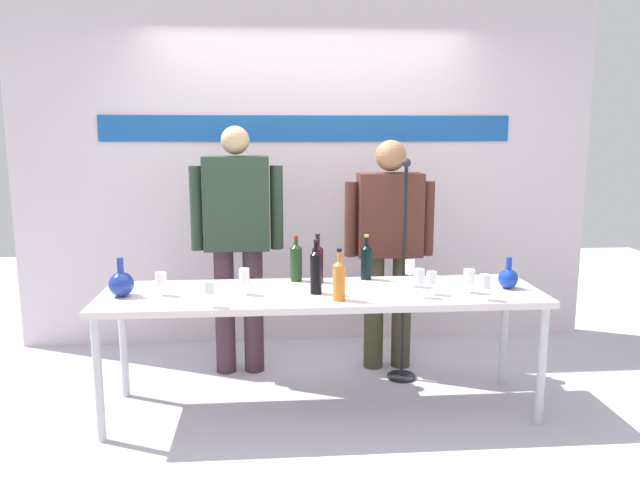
{
  "coord_description": "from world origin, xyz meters",
  "views": [
    {
      "loc": [
        -0.3,
        -3.6,
        1.72
      ],
      "look_at": [
        0.0,
        0.15,
        1.05
      ],
      "focal_mm": 34.62,
      "sensor_mm": 36.0,
      "label": 1
    }
  ],
  "objects_px": {
    "wine_bottle_4": "(318,262)",
    "wine_glass_left_1": "(244,277)",
    "wine_bottle_1": "(316,271)",
    "wine_glass_left_0": "(209,288)",
    "wine_bottle_3": "(366,261)",
    "decanter_blue_left": "(121,283)",
    "wine_glass_left_2": "(161,279)",
    "wine_glass_right_0": "(485,282)",
    "wine_glass_right_3": "(419,277)",
    "microphone_stand": "(403,307)",
    "wine_glass_right_4": "(410,267)",
    "wine_glass_right_2": "(469,277)",
    "wine_bottle_0": "(339,279)",
    "wine_bottle_2": "(296,261)",
    "presenter_left": "(237,233)",
    "presenter_right": "(389,239)",
    "wine_glass_right_1": "(431,278)",
    "display_table": "(322,300)",
    "decanter_blue_right": "(508,278)"
  },
  "relations": [
    {
      "from": "decanter_blue_left",
      "to": "wine_bottle_4",
      "type": "relative_size",
      "value": 0.74
    },
    {
      "from": "wine_glass_left_1",
      "to": "wine_bottle_2",
      "type": "bearing_deg",
      "value": 44.12
    },
    {
      "from": "presenter_right",
      "to": "wine_glass_right_0",
      "type": "distance_m",
      "value": 1.02
    },
    {
      "from": "wine_bottle_2",
      "to": "wine_glass_left_0",
      "type": "distance_m",
      "value": 0.75
    },
    {
      "from": "presenter_left",
      "to": "wine_bottle_3",
      "type": "height_order",
      "value": "presenter_left"
    },
    {
      "from": "presenter_left",
      "to": "wine_bottle_2",
      "type": "bearing_deg",
      "value": -45.59
    },
    {
      "from": "wine_glass_left_2",
      "to": "wine_glass_right_0",
      "type": "bearing_deg",
      "value": -7.7
    },
    {
      "from": "wine_bottle_1",
      "to": "wine_bottle_0",
      "type": "bearing_deg",
      "value": -51.98
    },
    {
      "from": "wine_glass_right_1",
      "to": "wine_glass_right_2",
      "type": "height_order",
      "value": "wine_glass_right_2"
    },
    {
      "from": "wine_bottle_1",
      "to": "wine_bottle_3",
      "type": "distance_m",
      "value": 0.48
    },
    {
      "from": "wine_bottle_1",
      "to": "wine_glass_right_2",
      "type": "xyz_separation_m",
      "value": [
        0.91,
        -0.05,
        -0.04
      ]
    },
    {
      "from": "wine_glass_right_1",
      "to": "microphone_stand",
      "type": "height_order",
      "value": "microphone_stand"
    },
    {
      "from": "decanter_blue_left",
      "to": "presenter_right",
      "type": "bearing_deg",
      "value": 22.11
    },
    {
      "from": "wine_bottle_0",
      "to": "wine_glass_left_0",
      "type": "relative_size",
      "value": 2.07
    },
    {
      "from": "wine_bottle_4",
      "to": "wine_glass_left_2",
      "type": "height_order",
      "value": "wine_bottle_4"
    },
    {
      "from": "wine_bottle_2",
      "to": "wine_bottle_4",
      "type": "bearing_deg",
      "value": -19.11
    },
    {
      "from": "microphone_stand",
      "to": "wine_glass_right_2",
      "type": "bearing_deg",
      "value": -63.6
    },
    {
      "from": "wine_glass_left_0",
      "to": "wine_glass_right_1",
      "type": "xyz_separation_m",
      "value": [
        1.28,
        0.16,
        -0.01
      ]
    },
    {
      "from": "wine_glass_left_1",
      "to": "wine_glass_right_4",
      "type": "xyz_separation_m",
      "value": [
        1.02,
        0.11,
        0.01
      ]
    },
    {
      "from": "decanter_blue_left",
      "to": "wine_bottle_0",
      "type": "relative_size",
      "value": 0.77
    },
    {
      "from": "wine_bottle_1",
      "to": "wine_bottle_2",
      "type": "relative_size",
      "value": 1.11
    },
    {
      "from": "wine_glass_right_3",
      "to": "microphone_stand",
      "type": "relative_size",
      "value": 0.11
    },
    {
      "from": "wine_bottle_2",
      "to": "decanter_blue_left",
      "type": "bearing_deg",
      "value": -164.05
    },
    {
      "from": "wine_glass_right_0",
      "to": "presenter_left",
      "type": "bearing_deg",
      "value": 146.92
    },
    {
      "from": "decanter_blue_left",
      "to": "wine_bottle_4",
      "type": "xyz_separation_m",
      "value": [
        1.17,
        0.25,
        0.05
      ]
    },
    {
      "from": "wine_bottle_1",
      "to": "wine_glass_right_0",
      "type": "bearing_deg",
      "value": -12.9
    },
    {
      "from": "wine_glass_left_0",
      "to": "wine_bottle_1",
      "type": "bearing_deg",
      "value": 20.88
    },
    {
      "from": "wine_glass_right_0",
      "to": "decanter_blue_right",
      "type": "bearing_deg",
      "value": 46.36
    },
    {
      "from": "wine_bottle_1",
      "to": "wine_glass_left_1",
      "type": "relative_size",
      "value": 2.08
    },
    {
      "from": "wine_bottle_4",
      "to": "wine_glass_right_0",
      "type": "xyz_separation_m",
      "value": [
        0.92,
        -0.49,
        -0.03
      ]
    },
    {
      "from": "wine_glass_right_1",
      "to": "wine_glass_right_4",
      "type": "distance_m",
      "value": 0.22
    },
    {
      "from": "wine_glass_left_2",
      "to": "wine_bottle_3",
      "type": "bearing_deg",
      "value": 13.28
    },
    {
      "from": "presenter_right",
      "to": "wine_bottle_2",
      "type": "bearing_deg",
      "value": -149.5
    },
    {
      "from": "wine_glass_right_3",
      "to": "wine_glass_right_4",
      "type": "bearing_deg",
      "value": 89.03
    },
    {
      "from": "wine_bottle_0",
      "to": "wine_bottle_3",
      "type": "height_order",
      "value": "wine_bottle_0"
    },
    {
      "from": "display_table",
      "to": "wine_glass_right_4",
      "type": "distance_m",
      "value": 0.59
    },
    {
      "from": "wine_glass_right_1",
      "to": "wine_bottle_1",
      "type": "bearing_deg",
      "value": 173.76
    },
    {
      "from": "wine_glass_right_1",
      "to": "display_table",
      "type": "bearing_deg",
      "value": 169.03
    },
    {
      "from": "wine_glass_right_1",
      "to": "microphone_stand",
      "type": "distance_m",
      "value": 0.67
    },
    {
      "from": "wine_glass_right_1",
      "to": "wine_glass_right_2",
      "type": "bearing_deg",
      "value": 5.05
    },
    {
      "from": "wine_bottle_3",
      "to": "wine_glass_left_1",
      "type": "height_order",
      "value": "wine_bottle_3"
    },
    {
      "from": "microphone_stand",
      "to": "wine_bottle_3",
      "type": "bearing_deg",
      "value": -149.89
    },
    {
      "from": "wine_bottle_2",
      "to": "wine_glass_right_1",
      "type": "height_order",
      "value": "wine_bottle_2"
    },
    {
      "from": "wine_bottle_4",
      "to": "wine_glass_left_1",
      "type": "height_order",
      "value": "wine_bottle_4"
    },
    {
      "from": "wine_glass_right_1",
      "to": "wine_bottle_4",
      "type": "bearing_deg",
      "value": 151.49
    },
    {
      "from": "wine_glass_left_0",
      "to": "microphone_stand",
      "type": "relative_size",
      "value": 0.09
    },
    {
      "from": "wine_bottle_1",
      "to": "wine_bottle_4",
      "type": "relative_size",
      "value": 1.04
    },
    {
      "from": "wine_glass_right_2",
      "to": "microphone_stand",
      "type": "distance_m",
      "value": 0.71
    },
    {
      "from": "wine_glass_right_0",
      "to": "wine_glass_right_2",
      "type": "relative_size",
      "value": 1.04
    },
    {
      "from": "wine_bottle_2",
      "to": "decanter_blue_right",
      "type": "bearing_deg",
      "value": -12.92
    }
  ]
}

